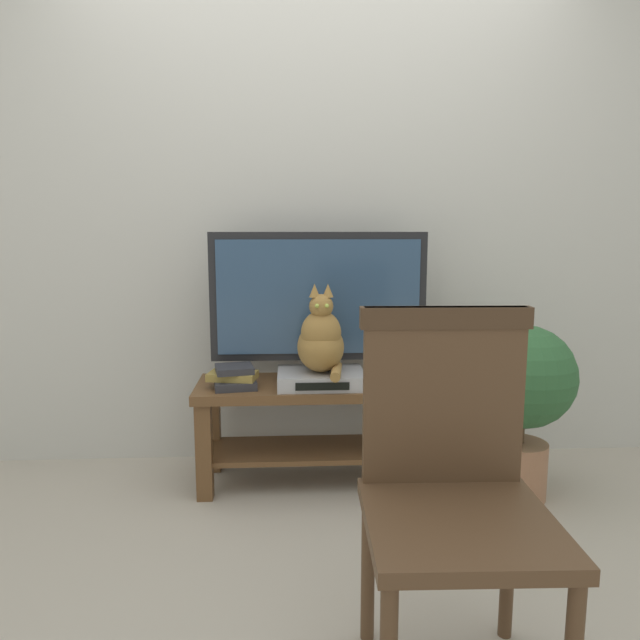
# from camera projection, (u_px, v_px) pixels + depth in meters

# --- Properties ---
(ground_plane) EXTENTS (12.00, 12.00, 0.00)m
(ground_plane) POSITION_uv_depth(u_px,v_px,m) (326.00, 547.00, 2.21)
(ground_plane) COLOR #ADA393
(back_wall) EXTENTS (7.00, 0.12, 2.80)m
(back_wall) POSITION_uv_depth(u_px,v_px,m) (314.00, 188.00, 2.97)
(back_wall) COLOR beige
(back_wall) RESTS_ON ground
(tv_stand) EXTENTS (1.14, 0.41, 0.49)m
(tv_stand) POSITION_uv_depth(u_px,v_px,m) (319.00, 413.00, 2.74)
(tv_stand) COLOR brown
(tv_stand) RESTS_ON ground
(tv) EXTENTS (1.01, 0.20, 0.70)m
(tv) POSITION_uv_depth(u_px,v_px,m) (319.00, 301.00, 2.73)
(tv) COLOR black
(tv) RESTS_ON tv_stand
(media_box) EXTENTS (0.39, 0.29, 0.07)m
(media_box) POSITION_uv_depth(u_px,v_px,m) (321.00, 378.00, 2.66)
(media_box) COLOR #ADADB2
(media_box) RESTS_ON tv_stand
(cat) EXTENTS (0.21, 0.35, 0.40)m
(cat) POSITION_uv_depth(u_px,v_px,m) (321.00, 340.00, 2.62)
(cat) COLOR olive
(cat) RESTS_ON media_box
(wooden_chair) EXTENTS (0.48, 0.49, 0.99)m
(wooden_chair) POSITION_uv_depth(u_px,v_px,m) (452.00, 471.00, 1.53)
(wooden_chair) COLOR #513823
(wooden_chair) RESTS_ON ground
(book_stack) EXTENTS (0.23, 0.20, 0.10)m
(book_stack) POSITION_uv_depth(u_px,v_px,m) (234.00, 377.00, 2.63)
(book_stack) COLOR #2D2D33
(book_stack) RESTS_ON tv_stand
(potted_plant) EXTENTS (0.45, 0.45, 0.78)m
(potted_plant) POSITION_uv_depth(u_px,v_px,m) (523.00, 391.00, 2.56)
(potted_plant) COLOR #9E6B4C
(potted_plant) RESTS_ON ground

